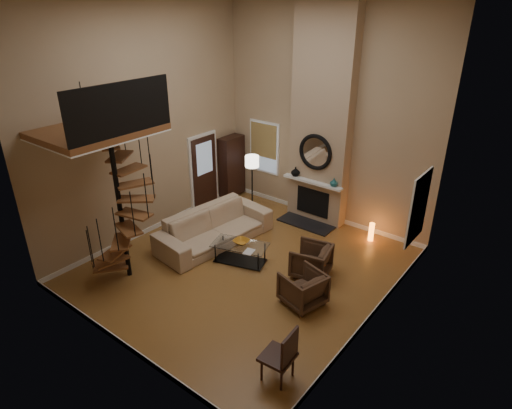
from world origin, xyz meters
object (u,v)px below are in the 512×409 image
Objects in this scene: hutch at (232,166)px; accent_lamp at (371,232)px; armchair_far at (305,290)px; side_chair at (283,355)px; sofa at (215,227)px; floor_lamp at (252,166)px; coffee_table at (240,251)px; armchair_near at (314,262)px.

accent_lamp is at bearing 0.26° from hutch.
hutch reaches higher than armchair_far.
sofa is at bearing 145.93° from side_chair.
sofa is at bearing -141.73° from accent_lamp.
floor_lamp reaches higher than sofa.
hutch reaches higher than side_chair.
sofa is at bearing 163.13° from coffee_table.
armchair_near is at bearing 18.74° from coffee_table.
armchair_far is at bearing -37.30° from floor_lamp.
floor_lamp reaches higher than armchair_far.
armchair_near is 0.57× the size of coffee_table.
coffee_table is 2.93× the size of accent_lamp.
hutch is 1.06× the size of floor_lamp.
hutch is at bearing -108.57° from armchair_far.
floor_lamp reaches higher than coffee_table.
coffee_table is at bearing -46.47° from hutch.
floor_lamp is at bearing 14.47° from sofa.
sofa is 6.30× the size of accent_lamp.
coffee_table is (2.57, -2.70, -0.67)m from hutch.
armchair_far is 1.64× the size of accent_lamp.
armchair_far is 0.76× the size of side_chair.
armchair_far is 2.05m from coffee_table.
side_chair is at bearing -43.07° from hutch.
hutch is 2.86m from sofa.
hutch is 0.61× the size of sofa.
sofa is 3.85× the size of armchair_far.
coffee_table is (1.08, -0.33, -0.11)m from sofa.
sofa is 2.06m from floor_lamp.
floor_lamp is at bearing -25.61° from hutch.
sofa is 2.92× the size of side_chair.
armchair_far is 3.15m from accent_lamp.
floor_lamp is at bearing -111.49° from armchair_far.
armchair_near is 1.05m from armchair_far.
floor_lamp is at bearing -169.21° from accent_lamp.
hutch reaches higher than floor_lamp.
hutch is 2.33× the size of armchair_far.
floor_lamp is at bearing 132.89° from side_chair.
side_chair reaches higher than sofa.
sofa is at bearing -87.94° from armchair_far.
floor_lamp is 6.00m from side_chair.
sofa is 3.74× the size of armchair_near.
armchair_far is (4.57, -3.13, -0.60)m from hutch.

